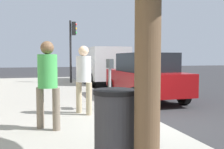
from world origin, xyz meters
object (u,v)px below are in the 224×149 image
(parking_meter, at_px, (110,73))
(pedestrian_bystander, at_px, (48,78))
(parked_sedan_near, at_px, (144,76))
(parked_van_far, at_px, (102,63))
(trash_bin, at_px, (115,126))
(pedestrian_at_meter, at_px, (84,74))
(traffic_signal, at_px, (72,41))

(parking_meter, height_order, pedestrian_bystander, pedestrian_bystander)
(parked_sedan_near, distance_m, parked_van_far, 6.12)
(parked_sedan_near, relative_size, parked_van_far, 0.85)
(parked_van_far, relative_size, trash_bin, 5.21)
(pedestrian_bystander, bearing_deg, pedestrian_at_meter, -0.37)
(pedestrian_at_meter, height_order, parked_sedan_near, pedestrian_at_meter)
(pedestrian_at_meter, relative_size, parked_van_far, 0.33)
(pedestrian_bystander, height_order, trash_bin, pedestrian_bystander)
(pedestrian_at_meter, distance_m, trash_bin, 3.18)
(pedestrian_at_meter, relative_size, trash_bin, 1.73)
(pedestrian_at_meter, bearing_deg, parking_meter, -10.56)
(pedestrian_at_meter, height_order, parked_van_far, parked_van_far)
(pedestrian_bystander, relative_size, parked_sedan_near, 0.40)
(parking_meter, xyz_separation_m, parked_van_far, (8.26, -2.04, 0.09))
(pedestrian_at_meter, bearing_deg, pedestrian_bystander, -160.59)
(parking_meter, bearing_deg, trash_bin, 164.10)
(pedestrian_at_meter, xyz_separation_m, trash_bin, (-3.13, 0.19, -0.52))
(pedestrian_at_meter, bearing_deg, traffic_signal, 52.13)
(pedestrian_bystander, xyz_separation_m, traffic_signal, (9.59, -1.94, 1.38))
(pedestrian_bystander, relative_size, traffic_signal, 0.49)
(pedestrian_at_meter, distance_m, parked_sedan_near, 3.76)
(parked_sedan_near, xyz_separation_m, parked_van_far, (6.11, -0.00, 0.36))
(pedestrian_bystander, xyz_separation_m, trash_bin, (-1.96, -0.77, -0.54))
(pedestrian_at_meter, xyz_separation_m, traffic_signal, (8.42, -0.98, 1.40))
(pedestrian_at_meter, height_order, trash_bin, pedestrian_at_meter)
(traffic_signal, bearing_deg, trash_bin, 174.21)
(pedestrian_bystander, relative_size, trash_bin, 1.75)
(parking_meter, distance_m, parked_van_far, 8.51)
(pedestrian_bystander, xyz_separation_m, parked_sedan_near, (3.62, -3.79, -0.30))
(pedestrian_at_meter, bearing_deg, parked_sedan_near, 9.77)
(parking_meter, distance_m, pedestrian_at_meter, 0.84)
(parked_sedan_near, relative_size, trash_bin, 4.41)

